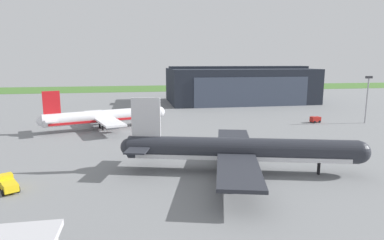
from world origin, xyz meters
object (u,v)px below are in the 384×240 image
(airliner_near_left, at_px, (241,150))
(pushback_tractor, at_px, (8,184))
(maintenance_hangar, at_px, (239,85))
(apron_light_mast, at_px, (367,95))
(airliner_far_right, at_px, (105,117))
(baggage_tug, at_px, (315,119))

(airliner_near_left, distance_m, pushback_tractor, 39.86)
(maintenance_hangar, distance_m, pushback_tractor, 128.29)
(airliner_near_left, relative_size, apron_light_mast, 2.84)
(maintenance_hangar, relative_size, airliner_far_right, 1.90)
(maintenance_hangar, bearing_deg, airliner_far_right, -136.72)
(pushback_tractor, bearing_deg, maintenance_hangar, 55.33)
(baggage_tug, relative_size, pushback_tractor, 0.69)
(airliner_near_left, height_order, apron_light_mast, apron_light_mast)
(maintenance_hangar, distance_m, airliner_far_right, 84.33)
(apron_light_mast, bearing_deg, maintenance_hangar, 110.59)
(maintenance_hangar, bearing_deg, pushback_tractor, -124.67)
(airliner_far_right, bearing_deg, pushback_tractor, -103.66)
(apron_light_mast, bearing_deg, baggage_tug, 167.48)
(pushback_tractor, height_order, apron_light_mast, apron_light_mast)
(maintenance_hangar, distance_m, apron_light_mast, 67.52)
(pushback_tractor, xyz_separation_m, apron_light_mast, (96.61, 42.14, 8.24))
(airliner_far_right, height_order, apron_light_mast, apron_light_mast)
(airliner_far_right, relative_size, apron_light_mast, 2.36)
(maintenance_hangar, distance_m, airliner_near_left, 108.52)
(airliner_far_right, height_order, airliner_near_left, airliner_near_left)
(baggage_tug, height_order, apron_light_mast, apron_light_mast)
(baggage_tug, relative_size, apron_light_mast, 0.24)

